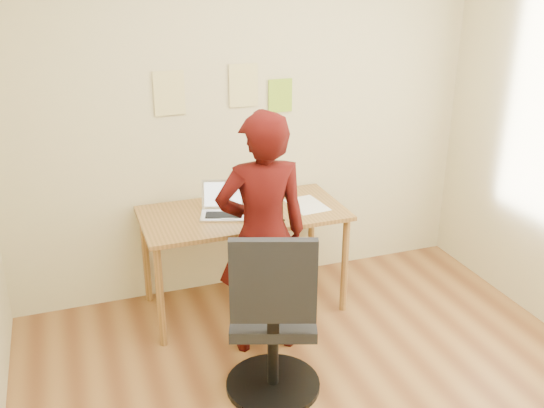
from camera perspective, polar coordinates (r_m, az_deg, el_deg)
name	(u,v)px	position (r m, az deg, el deg)	size (l,w,h in m)	color
room	(358,194)	(2.82, 8.14, 0.97)	(3.58, 3.58, 2.78)	brown
desk	(243,223)	(4.22, -2.73, -1.79)	(1.40, 0.70, 0.74)	olive
laptop	(223,207)	(4.14, -4.67, -0.28)	(0.36, 0.34, 0.21)	silver
paper_sheet	(307,205)	(4.30, 3.28, -0.07)	(0.23, 0.33, 0.00)	white
phone	(275,219)	(4.04, 0.30, -1.42)	(0.11, 0.14, 0.01)	black
wall_note_left	(169,93)	(4.20, -9.64, 10.25)	(0.21, 0.00, 0.30)	#DDCF84
wall_note_mid	(244,85)	(4.32, -2.69, 11.09)	(0.21, 0.00, 0.30)	#DDCF84
wall_note_right	(280,96)	(4.42, 0.79, 10.16)	(0.18, 0.00, 0.24)	#8DBD2A
office_chair	(273,327)	(3.43, 0.10, -11.54)	(0.60, 0.61, 1.07)	black
person	(262,235)	(3.71, -0.91, -2.96)	(0.57, 0.38, 1.57)	#390907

